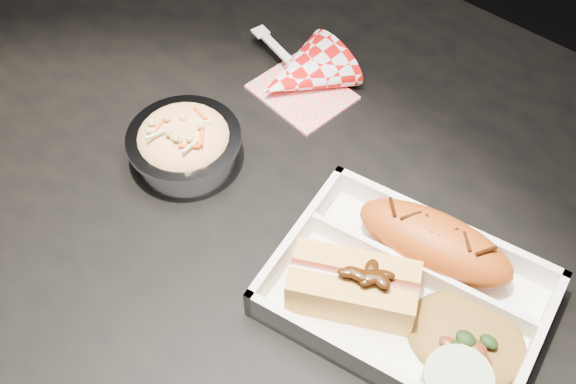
% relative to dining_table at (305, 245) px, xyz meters
% --- Properties ---
extents(dining_table, '(1.20, 0.80, 0.75)m').
position_rel_dining_table_xyz_m(dining_table, '(0.00, 0.00, 0.00)').
color(dining_table, black).
rests_on(dining_table, ground).
extents(food_tray, '(0.27, 0.21, 0.04)m').
position_rel_dining_table_xyz_m(food_tray, '(0.15, -0.04, 0.10)').
color(food_tray, silver).
rests_on(food_tray, dining_table).
extents(fried_pastry, '(0.17, 0.09, 0.05)m').
position_rel_dining_table_xyz_m(fried_pastry, '(0.14, 0.02, 0.12)').
color(fried_pastry, '#AB4511').
rests_on(fried_pastry, food_tray).
extents(hotdog, '(0.13, 0.10, 0.06)m').
position_rel_dining_table_xyz_m(hotdog, '(0.11, -0.07, 0.12)').
color(hotdog, '#E1A44C').
rests_on(hotdog, food_tray).
extents(fried_rice_mound, '(0.13, 0.11, 0.03)m').
position_rel_dining_table_xyz_m(fried_rice_mound, '(0.22, -0.04, 0.11)').
color(fried_rice_mound, olive).
rests_on(fried_rice_mound, food_tray).
extents(cupcake_liner, '(0.06, 0.06, 0.03)m').
position_rel_dining_table_xyz_m(cupcake_liner, '(0.23, -0.09, 0.11)').
color(cupcake_liner, '#A9C192').
rests_on(cupcake_liner, food_tray).
extents(foil_coleslaw_cup, '(0.12, 0.12, 0.07)m').
position_rel_dining_table_xyz_m(foil_coleslaw_cup, '(-0.14, -0.04, 0.12)').
color(foil_coleslaw_cup, silver).
rests_on(foil_coleslaw_cup, dining_table).
extents(napkin_fork, '(0.17, 0.13, 0.10)m').
position_rel_dining_table_xyz_m(napkin_fork, '(-0.11, 0.13, 0.11)').
color(napkin_fork, red).
rests_on(napkin_fork, dining_table).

